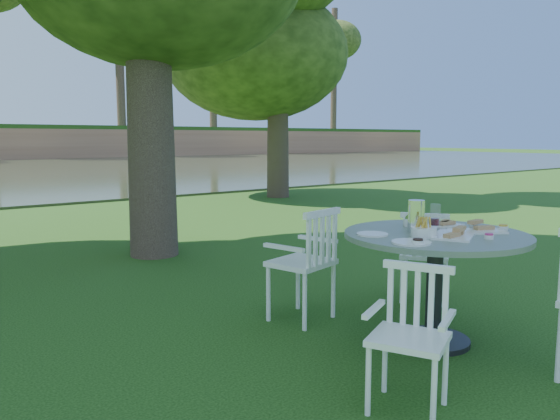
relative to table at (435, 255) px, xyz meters
The scene contains 6 objects.
ground 1.70m from the table, 93.81° to the left, with size 140.00×140.00×0.00m, color #12380B.
table is the anchor object (origin of this frame).
chair_ne 1.06m from the table, 41.21° to the left, with size 0.58×0.59×0.87m.
chair_nw 1.04m from the table, 113.52° to the left, with size 0.58×0.56×0.96m.
chair_sw 1.06m from the table, 150.48° to the right, with size 0.53×0.54×0.82m.
tableware 0.23m from the table, 139.88° to the left, with size 1.14×0.81×0.24m.
Camera 1 is at (-3.28, -3.99, 1.56)m, focal length 35.00 mm.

